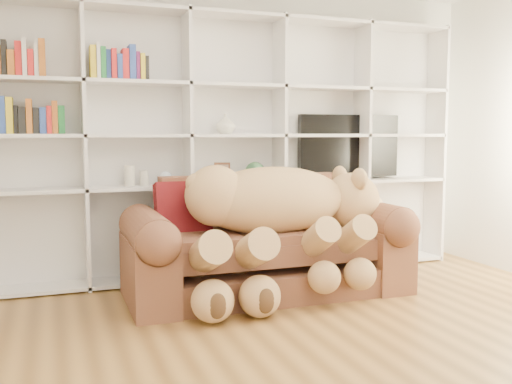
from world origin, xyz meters
name	(u,v)px	position (x,y,z in m)	size (l,w,h in m)	color
floor	(361,370)	(0.00, 0.00, 0.00)	(5.00, 5.00, 0.00)	brown
wall_back	(228,130)	(0.00, 2.50, 1.35)	(5.00, 0.02, 2.70)	white
bookshelf	(208,135)	(-0.24, 2.36, 1.31)	(4.43, 0.35, 2.40)	white
sofa	(265,249)	(0.06, 1.66, 0.36)	(2.28, 0.98, 0.96)	brown
teddy_bear	(278,214)	(0.09, 1.47, 0.68)	(1.84, 0.97, 1.07)	tan
throw_pillow	(183,209)	(-0.60, 1.82, 0.71)	(0.44, 0.14, 0.44)	#5E1016
tv	(349,147)	(1.21, 2.35, 1.18)	(1.08, 0.18, 0.64)	black
picture_frame	(222,172)	(-0.12, 2.30, 0.96)	(0.14, 0.03, 0.18)	brown
green_vase	(255,172)	(0.20, 2.30, 0.96)	(0.19, 0.19, 0.19)	#2F5B3A
figurine_tall	(130,176)	(-0.95, 2.30, 0.96)	(0.09, 0.09, 0.18)	beige
figurine_short	(144,178)	(-0.83, 2.30, 0.93)	(0.08, 0.08, 0.13)	beige
snow_globe	(166,178)	(-0.64, 2.30, 0.93)	(0.12, 0.12, 0.12)	white
shelf_vase	(226,124)	(-0.09, 2.30, 1.41)	(0.17, 0.17, 0.18)	silver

